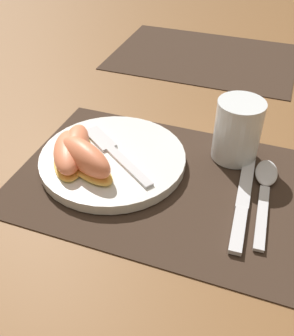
% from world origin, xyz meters
% --- Properties ---
extents(ground_plane, '(3.00, 3.00, 0.00)m').
position_xyz_m(ground_plane, '(0.00, 0.00, 0.00)').
color(ground_plane, brown).
extents(placemat, '(0.43, 0.30, 0.00)m').
position_xyz_m(placemat, '(0.00, 0.00, 0.00)').
color(placemat, '#38281E').
rests_on(placemat, ground_plane).
extents(placemat_far, '(0.43, 0.30, 0.00)m').
position_xyz_m(placemat_far, '(-0.04, 0.47, 0.00)').
color(placemat_far, '#38281E').
rests_on(placemat_far, ground_plane).
extents(plate, '(0.23, 0.23, 0.02)m').
position_xyz_m(plate, '(-0.08, 0.01, 0.01)').
color(plate, white).
rests_on(plate, placemat).
extents(juice_glass, '(0.07, 0.07, 0.10)m').
position_xyz_m(juice_glass, '(0.10, 0.10, 0.05)').
color(juice_glass, silver).
rests_on(juice_glass, placemat).
extents(knife, '(0.03, 0.21, 0.01)m').
position_xyz_m(knife, '(0.13, -0.01, 0.01)').
color(knife, silver).
rests_on(knife, placemat).
extents(spoon, '(0.04, 0.19, 0.01)m').
position_xyz_m(spoon, '(0.15, 0.04, 0.01)').
color(spoon, silver).
rests_on(spoon, placemat).
extents(fork, '(0.16, 0.12, 0.00)m').
position_xyz_m(fork, '(-0.08, 0.02, 0.02)').
color(fork, silver).
rests_on(fork, plate).
extents(citrus_wedge_0, '(0.07, 0.11, 0.03)m').
position_xyz_m(citrus_wedge_0, '(-0.14, -0.00, 0.03)').
color(citrus_wedge_0, '#F7C656').
rests_on(citrus_wedge_0, plate).
extents(citrus_wedge_1, '(0.09, 0.12, 0.03)m').
position_xyz_m(citrus_wedge_1, '(-0.14, -0.02, 0.03)').
color(citrus_wedge_1, '#F7C656').
rests_on(citrus_wedge_1, plate).
extents(citrus_wedge_2, '(0.12, 0.09, 0.05)m').
position_xyz_m(citrus_wedge_2, '(-0.10, -0.03, 0.04)').
color(citrus_wedge_2, '#F7C656').
rests_on(citrus_wedge_2, plate).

